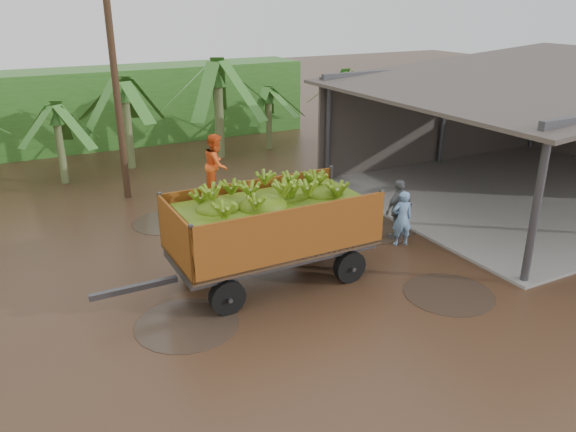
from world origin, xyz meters
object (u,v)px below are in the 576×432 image
(banana_trailer, at_px, (271,224))
(man_grey, at_px, (399,209))
(man_blue, at_px, (402,218))
(utility_pole, at_px, (116,84))

(banana_trailer, distance_m, man_grey, 4.56)
(man_blue, distance_m, man_grey, 0.52)
(man_grey, height_order, utility_pole, utility_pole)
(banana_trailer, xyz_separation_m, man_blue, (4.24, 0.15, -0.67))
(banana_trailer, relative_size, man_blue, 4.22)
(man_grey, distance_m, utility_pole, 10.21)
(man_grey, bearing_deg, man_blue, 52.35)
(banana_trailer, bearing_deg, utility_pole, 102.41)
(man_blue, relative_size, man_grey, 0.90)
(banana_trailer, bearing_deg, man_blue, 2.03)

